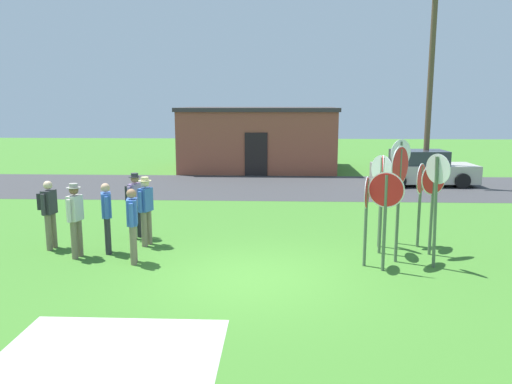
% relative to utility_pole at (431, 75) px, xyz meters
% --- Properties ---
extents(ground_plane, '(80.00, 80.00, 0.00)m').
position_rel_utility_pole_xyz_m(ground_plane, '(-6.95, -12.23, -4.68)').
color(ground_plane, '#3D7528').
extents(street_asphalt, '(60.00, 6.40, 0.01)m').
position_rel_utility_pole_xyz_m(street_asphalt, '(-6.95, -0.85, -4.68)').
color(street_asphalt, '#38383A').
rests_on(street_asphalt, ground).
extents(concrete_path, '(3.20, 2.40, 0.01)m').
position_rel_utility_pole_xyz_m(concrete_path, '(-8.79, -15.44, -4.68)').
color(concrete_path, '#ADAAA3').
rests_on(concrete_path, ground).
extents(building_background, '(8.10, 5.57, 3.28)m').
position_rel_utility_pole_xyz_m(building_background, '(-7.47, 5.06, -3.04)').
color(building_background, brown).
rests_on(building_background, ground).
extents(utility_pole, '(1.80, 0.24, 9.00)m').
position_rel_utility_pole_xyz_m(utility_pole, '(0.00, 0.00, 0.00)').
color(utility_pole, brown).
rests_on(utility_pole, ground).
extents(parked_car_on_street, '(4.36, 2.14, 1.51)m').
position_rel_utility_pole_xyz_m(parked_car_on_street, '(-0.14, -0.11, -4.00)').
color(parked_car_on_street, '#B7B2A3').
rests_on(parked_car_on_street, ground).
extents(stop_sign_leaning_right, '(0.22, 0.68, 1.99)m').
position_rel_utility_pole_xyz_m(stop_sign_leaning_right, '(-4.48, -11.30, -3.34)').
color(stop_sign_leaning_right, '#51664C').
rests_on(stop_sign_leaning_right, ground).
extents(stop_sign_nearest, '(0.58, 0.40, 2.65)m').
position_rel_utility_pole_xyz_m(stop_sign_nearest, '(-3.36, -9.45, -2.90)').
color(stop_sign_nearest, '#51664C').
rests_on(stop_sign_nearest, ground).
extents(stop_sign_rear_right, '(0.41, 0.60, 2.29)m').
position_rel_utility_pole_xyz_m(stop_sign_rear_right, '(-3.87, -9.76, -3.13)').
color(stop_sign_rear_right, '#51664C').
rests_on(stop_sign_rear_right, ground).
extents(stop_sign_tallest, '(0.39, 0.66, 2.10)m').
position_rel_utility_pole_xyz_m(stop_sign_tallest, '(-2.91, -9.75, -3.25)').
color(stop_sign_tallest, '#51664C').
rests_on(stop_sign_tallest, ground).
extents(stop_sign_leaning_left, '(0.53, 0.72, 2.62)m').
position_rel_utility_pole_xyz_m(stop_sign_leaning_left, '(-3.73, -10.98, -2.86)').
color(stop_sign_leaning_left, '#51664C').
rests_on(stop_sign_leaning_left, ground).
extents(stop_sign_rear_left, '(0.66, 0.37, 2.19)m').
position_rel_utility_pole_xyz_m(stop_sign_rear_left, '(-2.80, -10.39, -3.19)').
color(stop_sign_rear_left, '#51664C').
rests_on(stop_sign_rear_left, ground).
extents(stop_sign_far_back, '(0.71, 0.29, 2.13)m').
position_rel_utility_pole_xyz_m(stop_sign_far_back, '(-4.14, -11.60, -3.23)').
color(stop_sign_far_back, '#51664C').
rests_on(stop_sign_far_back, ground).
extents(stop_sign_low_front, '(0.15, 0.78, 2.36)m').
position_rel_utility_pole_xyz_m(stop_sign_low_front, '(-3.97, -10.32, -3.07)').
color(stop_sign_low_front, '#51664C').
rests_on(stop_sign_low_front, ground).
extents(stop_sign_center_cluster, '(0.37, 0.57, 2.49)m').
position_rel_utility_pole_xyz_m(stop_sign_center_cluster, '(-3.02, -11.35, -3.03)').
color(stop_sign_center_cluster, '#51664C').
rests_on(stop_sign_center_cluster, ground).
extents(person_in_blue, '(0.33, 0.54, 1.69)m').
position_rel_utility_pole_xyz_m(person_in_blue, '(-10.43, -10.60, -3.73)').
color(person_in_blue, '#2D2D33').
rests_on(person_in_blue, ground).
extents(person_in_teal, '(0.32, 0.55, 1.74)m').
position_rel_utility_pole_xyz_m(person_in_teal, '(-9.68, -9.90, -3.70)').
color(person_in_teal, '#7A6B56').
rests_on(person_in_teal, ground).
extents(person_with_sunhat, '(0.31, 0.56, 1.74)m').
position_rel_utility_pole_xyz_m(person_with_sunhat, '(-11.03, -10.97, -3.70)').
color(person_with_sunhat, '#7A6B56').
rests_on(person_with_sunhat, ground).
extents(person_holding_notes, '(0.29, 0.56, 1.69)m').
position_rel_utility_pole_xyz_m(person_holding_notes, '(-9.60, -11.33, -3.73)').
color(person_holding_notes, '#7A6B56').
rests_on(person_holding_notes, ground).
extents(person_on_left, '(0.45, 0.52, 1.74)m').
position_rel_utility_pole_xyz_m(person_on_left, '(-10.14, -9.22, -3.67)').
color(person_on_left, '#2D2D33').
rests_on(person_on_left, ground).
extents(person_near_signs, '(0.39, 0.57, 1.69)m').
position_rel_utility_pole_xyz_m(person_near_signs, '(-11.96, -10.31, -3.70)').
color(person_near_signs, '#7A6B56').
rests_on(person_near_signs, ground).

